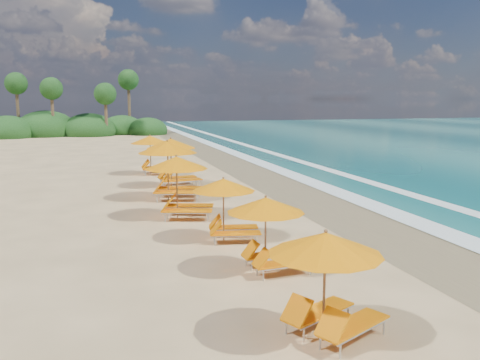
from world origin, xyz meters
name	(u,v)px	position (x,y,z in m)	size (l,w,h in m)	color
ground	(240,209)	(0.00, 0.00, 0.00)	(160.00, 160.00, 0.00)	#D4B47C
wet_sand	(330,204)	(4.00, 0.00, 0.01)	(4.00, 160.00, 0.01)	#877751
surf_foam	(386,200)	(6.70, 0.00, 0.03)	(4.00, 160.00, 0.01)	white
station_0	(330,277)	(-1.51, -11.10, 1.19)	(2.79, 2.78, 2.12)	olive
station_1	(271,229)	(-1.31, -7.34, 1.13)	(2.26, 2.11, 2.02)	olive
station_2	(228,205)	(-1.60, -4.19, 1.13)	(2.43, 2.33, 2.02)	olive
station_3	(182,183)	(-2.48, -0.78, 1.33)	(2.98, 2.89, 2.38)	olive
station_4	(173,166)	(-2.26, 2.86, 1.48)	(3.29, 3.18, 2.64)	olive
station_5	(175,159)	(-1.66, 6.08, 1.41)	(2.88, 2.71, 2.51)	olive
station_6	(154,152)	(-2.20, 10.66, 1.32)	(2.58, 2.39, 2.35)	olive
treeline	(55,128)	(-9.94, 45.51, 1.00)	(25.80, 8.80, 9.74)	#163D14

